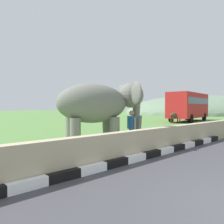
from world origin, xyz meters
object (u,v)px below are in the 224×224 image
at_px(cow_near, 176,115).
at_px(bus_red, 189,105).
at_px(elephant, 100,104).
at_px(person_handler, 132,127).

bearing_deg(cow_near, bus_red, 7.92).
height_order(bus_red, cow_near, bus_red).
distance_m(elephant, person_handler, 1.76).
distance_m(bus_red, cow_near, 4.17).
relative_size(person_handler, cow_near, 0.86).
xyz_separation_m(person_handler, cow_near, (14.27, 6.08, -0.06)).
xyz_separation_m(bus_red, cow_near, (-3.95, -0.55, -1.21)).
bearing_deg(cow_near, person_handler, -156.94).
xyz_separation_m(elephant, bus_red, (19.48, 5.90, 0.15)).
bearing_deg(elephant, person_handler, -30.26).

